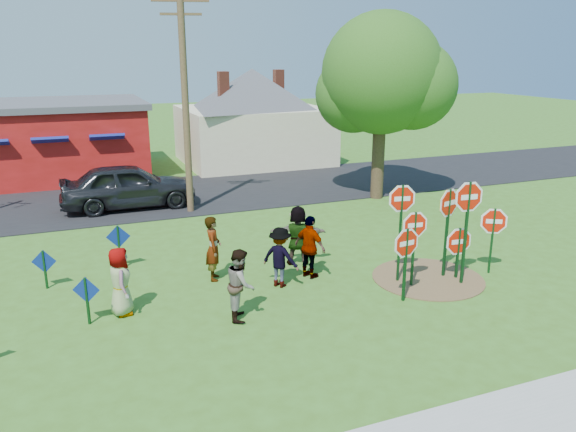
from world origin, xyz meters
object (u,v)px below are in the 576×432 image
at_px(stop_sign_a, 406,249).
at_px(utility_pole, 185,98).
at_px(leafy_tree, 384,80).
at_px(person_b, 213,248).
at_px(stop_sign_d, 448,211).
at_px(stop_sign_c, 468,209).
at_px(stop_sign_b, 401,208).
at_px(suv, 129,186).
at_px(person_a, 120,281).

relative_size(stop_sign_a, utility_pole, 0.24).
bearing_deg(utility_pole, leafy_tree, -5.54).
bearing_deg(utility_pole, person_b, -97.04).
xyz_separation_m(stop_sign_d, leafy_tree, (3.04, 8.78, 3.16)).
relative_size(person_b, utility_pole, 0.22).
bearing_deg(stop_sign_a, leafy_tree, 55.46).
xyz_separation_m(stop_sign_c, stop_sign_d, (-0.14, 0.64, -0.20)).
height_order(stop_sign_b, utility_pole, utility_pole).
distance_m(stop_sign_b, suv, 12.58).
distance_m(stop_sign_b, person_a, 7.68).
bearing_deg(stop_sign_c, stop_sign_a, -165.02).
bearing_deg(person_b, stop_sign_b, -98.31).
bearing_deg(stop_sign_a, suv, 107.68).
distance_m(stop_sign_b, person_b, 5.41).
height_order(stop_sign_a, leafy_tree, leafy_tree).
bearing_deg(stop_sign_a, stop_sign_b, 56.94).
xyz_separation_m(stop_sign_c, utility_pole, (-5.51, 10.24, 2.40)).
height_order(person_a, suv, suv).
distance_m(stop_sign_c, person_b, 7.16).
distance_m(stop_sign_d, leafy_tree, 9.82).
height_order(stop_sign_c, person_a, stop_sign_c).
height_order(stop_sign_b, person_a, stop_sign_b).
relative_size(stop_sign_a, stop_sign_b, 0.72).
bearing_deg(utility_pole, stop_sign_a, -72.42).
xyz_separation_m(stop_sign_a, stop_sign_d, (2.01, 0.99, 0.55)).
height_order(stop_sign_c, utility_pole, utility_pole).
xyz_separation_m(stop_sign_b, person_a, (-7.53, 0.76, -1.29)).
bearing_deg(stop_sign_b, leafy_tree, 73.86).
distance_m(stop_sign_d, suv, 13.48).
bearing_deg(person_a, stop_sign_b, -96.83).
bearing_deg(leafy_tree, suv, 167.84).
bearing_deg(stop_sign_c, utility_pole, 123.92).
bearing_deg(suv, person_a, 172.70).
height_order(suv, utility_pole, utility_pole).
distance_m(person_a, utility_pole, 10.09).
relative_size(suv, utility_pole, 0.62).
bearing_deg(suv, stop_sign_d, -145.14).
height_order(stop_sign_c, leafy_tree, leafy_tree).
bearing_deg(stop_sign_a, stop_sign_d, 19.01).
height_order(stop_sign_b, stop_sign_c, stop_sign_c).
bearing_deg(leafy_tree, stop_sign_b, -117.52).
height_order(stop_sign_a, stop_sign_c, stop_sign_c).
height_order(stop_sign_a, utility_pole, utility_pole).
distance_m(stop_sign_a, stop_sign_d, 2.31).
bearing_deg(leafy_tree, stop_sign_a, -117.32).
relative_size(stop_sign_d, leafy_tree, 0.35).
bearing_deg(person_b, stop_sign_d, -94.76).
relative_size(person_a, person_b, 0.93).
relative_size(person_b, leafy_tree, 0.23).
bearing_deg(leafy_tree, stop_sign_c, -107.09).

